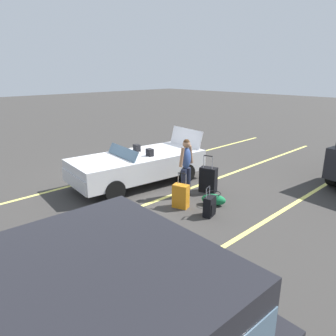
{
  "coord_description": "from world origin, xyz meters",
  "views": [
    {
      "loc": [
        5.81,
        7.42,
        3.4
      ],
      "look_at": [
        -0.13,
        1.22,
        0.75
      ],
      "focal_mm": 33.7,
      "sensor_mm": 36.0,
      "label": 1
    }
  ],
  "objects": [
    {
      "name": "duffel_bag",
      "position": [
        -0.38,
        2.7,
        0.16
      ],
      "size": [
        0.57,
        0.71,
        0.34
      ],
      "rotation": [
        0.0,
        0.0,
        5.2
      ],
      "color": "#19723F",
      "rests_on": "ground_plane"
    },
    {
      "name": "traveler_person",
      "position": [
        -0.29,
        1.77,
        0.93
      ],
      "size": [
        0.61,
        0.26,
        1.65
      ],
      "rotation": [
        0.0,
        0.0,
        -1.45
      ],
      "color": "#1E2338",
      "rests_on": "ground_plane"
    },
    {
      "name": "lot_line_near",
      "position": [
        0.0,
        -1.25,
        0.0
      ],
      "size": [
        18.0,
        0.12,
        0.01
      ],
      "primitive_type": "cube",
      "color": "#EAE066",
      "rests_on": "ground_plane"
    },
    {
      "name": "suitcase_large_black",
      "position": [
        -1.02,
        1.98,
        0.37
      ],
      "size": [
        0.42,
        0.54,
        1.12
      ],
      "rotation": [
        0.0,
        0.0,
        3.45
      ],
      "color": "black",
      "rests_on": "ground_plane"
    },
    {
      "name": "suitcase_small_carryon",
      "position": [
        0.22,
        3.04,
        0.25
      ],
      "size": [
        0.38,
        0.29,
        0.75
      ],
      "rotation": [
        0.0,
        0.0,
        1.83
      ],
      "color": "black",
      "rests_on": "ground_plane"
    },
    {
      "name": "suitcase_medium_bright",
      "position": [
        0.35,
        2.2,
        0.31
      ],
      "size": [
        0.35,
        0.46,
        0.92
      ],
      "rotation": [
        0.0,
        0.0,
        0.32
      ],
      "color": "orange",
      "rests_on": "ground_plane"
    },
    {
      "name": "convertible_car",
      "position": [
        0.2,
        -0.02,
        0.59
      ],
      "size": [
        4.31,
        2.21,
        1.53
      ],
      "rotation": [
        0.0,
        0.0,
        -0.11
      ],
      "color": "silver",
      "rests_on": "ground_plane"
    },
    {
      "name": "lot_line_far",
      "position": [
        0.0,
        4.15,
        0.0
      ],
      "size": [
        18.0,
        0.12,
        0.01
      ],
      "primitive_type": "cube",
      "color": "#EAE066",
      "rests_on": "ground_plane"
    },
    {
      "name": "ground_plane",
      "position": [
        0.0,
        0.0,
        0.0
      ],
      "size": [
        80.0,
        80.0,
        0.0
      ],
      "primitive_type": "plane",
      "color": "#383533"
    },
    {
      "name": "lot_line_mid",
      "position": [
        0.0,
        1.45,
        0.0
      ],
      "size": [
        18.0,
        0.12,
        0.01
      ],
      "primitive_type": "cube",
      "color": "#EAE066",
      "rests_on": "ground_plane"
    }
  ]
}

